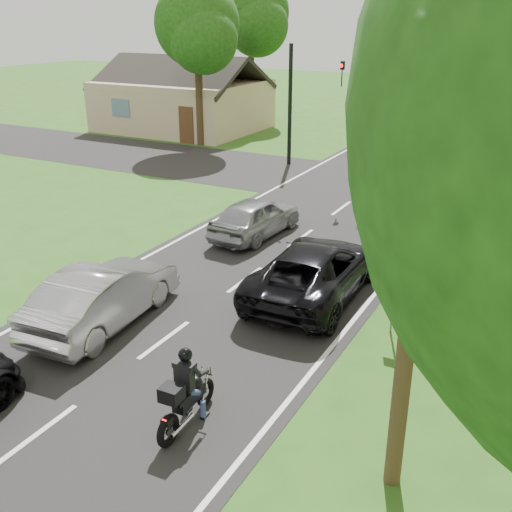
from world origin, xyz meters
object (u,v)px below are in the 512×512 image
(silver_sedan, at_px, (103,295))
(silver_suv, at_px, (255,217))
(sign_white, at_px, (396,273))
(traffic_signal, at_px, (448,104))
(utility_pole_near, at_px, (423,190))
(motorcycle_rider, at_px, (185,396))
(dark_suv, at_px, (315,270))
(sign_green, at_px, (467,192))

(silver_sedan, xyz_separation_m, silver_suv, (0.28, 7.52, -0.07))
(sign_white, bearing_deg, silver_sedan, -155.30)
(traffic_signal, xyz_separation_m, sign_white, (1.36, -11.02, -2.54))
(utility_pole_near, bearing_deg, motorcycle_rider, -173.79)
(motorcycle_rider, relative_size, sign_white, 0.91)
(silver_sedan, xyz_separation_m, utility_pole_near, (8.01, -1.98, 4.29))
(sign_white, bearing_deg, dark_suv, 157.78)
(motorcycle_rider, distance_m, traffic_signal, 16.82)
(motorcycle_rider, xyz_separation_m, sign_green, (2.59, 13.40, 0.94))
(dark_suv, distance_m, silver_suv, 5.12)
(sign_white, bearing_deg, silver_suv, 144.07)
(traffic_signal, bearing_deg, motorcycle_rider, -93.60)
(sign_white, bearing_deg, motorcycle_rider, -113.89)
(motorcycle_rider, xyz_separation_m, traffic_signal, (1.03, 16.42, 3.48))
(dark_suv, distance_m, traffic_signal, 10.61)
(dark_suv, bearing_deg, traffic_signal, -98.83)
(motorcycle_rider, height_order, sign_white, sign_white)
(dark_suv, xyz_separation_m, silver_suv, (-3.74, 3.50, -0.05))
(sign_green, bearing_deg, traffic_signal, 117.38)
(sign_green, bearing_deg, sign_white, -91.43)
(sign_white, xyz_separation_m, sign_green, (0.20, 8.00, 0.00))
(silver_suv, relative_size, traffic_signal, 0.65)
(utility_pole_near, bearing_deg, sign_green, 95.72)
(utility_pole_near, bearing_deg, traffic_signal, 100.14)
(silver_sedan, distance_m, traffic_signal, 15.30)
(utility_pole_near, distance_m, sign_white, 6.26)
(silver_suv, relative_size, sign_green, 1.95)
(motorcycle_rider, xyz_separation_m, sign_white, (2.39, 5.40, 0.94))
(sign_white, bearing_deg, utility_pole_near, -73.24)
(motorcycle_rider, xyz_separation_m, utility_pole_near, (3.89, 0.42, 4.43))
(silver_sedan, xyz_separation_m, traffic_signal, (5.15, 14.01, 3.35))
(dark_suv, height_order, traffic_signal, traffic_signal)
(utility_pole_near, height_order, sign_green, utility_pole_near)
(dark_suv, xyz_separation_m, sign_green, (2.70, 6.98, 0.83))
(motorcycle_rider, xyz_separation_m, dark_suv, (-0.10, 6.42, 0.11))
(motorcycle_rider, relative_size, silver_suv, 0.47)
(dark_suv, xyz_separation_m, traffic_signal, (1.13, 10.00, 3.37))
(sign_green, bearing_deg, dark_suv, -111.13)
(traffic_signal, relative_size, utility_pole_near, 0.64)
(silver_suv, bearing_deg, utility_pole_near, 133.14)
(motorcycle_rider, distance_m, utility_pole_near, 5.91)
(motorcycle_rider, height_order, silver_suv, motorcycle_rider)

